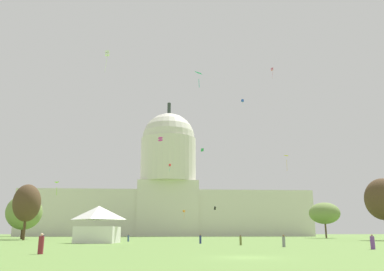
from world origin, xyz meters
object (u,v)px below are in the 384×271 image
(kite_white_mid, at_px, (107,54))
(kite_lime_low, at_px, (59,184))
(person_maroon_mid_left, at_px, (41,245))
(kite_red_mid, at_px, (170,165))
(person_navy_lawn_far_right, at_px, (43,239))
(kite_black_low, at_px, (215,208))
(kite_blue_high, at_px, (242,101))
(kite_turquoise_mid, at_px, (201,75))
(person_grey_edge_west, at_px, (284,241))
(person_purple_back_left, at_px, (373,243))
(tree_west_far, at_px, (24,212))
(tree_west_near, at_px, (27,203))
(person_denim_deep_crowd, at_px, (128,238))
(kite_green_mid, at_px, (202,150))
(event_tent, at_px, (98,224))
(tree_east_near, at_px, (383,199))
(tree_east_mid, at_px, (324,213))
(kite_orange_low, at_px, (184,211))
(person_maroon_front_right, at_px, (112,238))
(kite_magenta_mid, at_px, (160,139))
(kite_pink_high, at_px, (272,69))
(person_navy_lawn_far_left, at_px, (200,239))
(capitol_building, at_px, (168,190))
(person_olive_mid_center, at_px, (241,240))
(kite_gold_mid, at_px, (288,157))

(kite_white_mid, distance_m, kite_lime_low, 25.08)
(person_maroon_mid_left, xyz_separation_m, kite_red_mid, (13.13, 135.15, 29.83))
(person_navy_lawn_far_right, bearing_deg, kite_black_low, 75.62)
(kite_blue_high, distance_m, kite_turquoise_mid, 72.10)
(person_grey_edge_west, distance_m, kite_lime_low, 40.74)
(person_navy_lawn_far_right, relative_size, kite_blue_high, 0.55)
(person_purple_back_left, distance_m, kite_turquoise_mid, 34.54)
(tree_west_far, xyz_separation_m, tree_west_near, (6.18, -17.03, 1.42))
(person_denim_deep_crowd, height_order, kite_green_mid, kite_green_mid)
(event_tent, xyz_separation_m, tree_west_near, (-21.97, 27.62, 5.59))
(kite_lime_low, distance_m, kite_turquoise_mid, 31.80)
(tree_east_near, bearing_deg, kite_green_mid, 150.69)
(tree_east_mid, xyz_separation_m, kite_orange_low, (-44.47, 45.42, 2.85))
(person_maroon_front_right, xyz_separation_m, person_maroon_mid_left, (-0.33, -46.56, 0.02))
(person_maroon_mid_left, height_order, kite_orange_low, kite_orange_low)
(kite_lime_low, bearing_deg, kite_blue_high, -32.39)
(person_maroon_mid_left, relative_size, person_grey_edge_west, 1.14)
(kite_magenta_mid, bearing_deg, kite_pink_high, -86.31)
(person_purple_back_left, relative_size, person_maroon_front_right, 0.96)
(person_navy_lawn_far_right, bearing_deg, person_navy_lawn_far_left, -4.02)
(capitol_building, distance_m, person_denim_deep_crowd, 113.46)
(tree_west_far, height_order, kite_white_mid, kite_white_mid)
(kite_magenta_mid, height_order, kite_orange_low, kite_magenta_mid)
(event_tent, height_order, person_grey_edge_west, event_tent)
(kite_orange_low, xyz_separation_m, kite_black_low, (12.40, -10.01, 0.75))
(person_purple_back_left, xyz_separation_m, person_navy_lawn_far_left, (-16.94, 24.29, 0.00))
(person_denim_deep_crowd, relative_size, kite_turquoise_mid, 0.67)
(capitol_building, distance_m, tree_east_near, 116.59)
(kite_green_mid, height_order, kite_turquoise_mid, kite_turquoise_mid)
(tree_west_far, relative_size, person_navy_lawn_far_right, 8.85)
(person_maroon_front_right, relative_size, kite_green_mid, 1.68)
(event_tent, bearing_deg, kite_blue_high, 60.48)
(person_olive_mid_center, xyz_separation_m, kite_turquoise_mid, (-5.81, -0.45, 25.68))
(tree_east_mid, distance_m, kite_white_mid, 97.40)
(person_purple_back_left, bearing_deg, kite_green_mid, 80.49)
(person_olive_mid_center, bearing_deg, person_maroon_front_right, 5.87)
(person_olive_mid_center, relative_size, person_maroon_front_right, 0.87)
(tree_east_mid, distance_m, person_grey_edge_west, 87.03)
(person_grey_edge_west, xyz_separation_m, kite_gold_mid, (20.48, 58.90, 22.46))
(tree_west_far, xyz_separation_m, kite_blue_high, (65.96, 7.57, 37.88))
(person_denim_deep_crowd, xyz_separation_m, kite_white_mid, (-2.21, -26.43, 28.67))
(tree_east_mid, distance_m, kite_lime_low, 92.59)
(tree_west_far, relative_size, person_denim_deep_crowd, 8.81)
(tree_east_near, height_order, person_purple_back_left, tree_east_near)
(person_navy_lawn_far_left, bearing_deg, kite_gold_mid, 151.66)
(kite_turquoise_mid, bearing_deg, kite_pink_high, 21.71)
(kite_magenta_mid, distance_m, kite_red_mid, 72.89)
(person_navy_lawn_far_left, distance_m, kite_black_low, 98.70)
(person_olive_mid_center, bearing_deg, tree_east_near, -88.51)
(person_navy_lawn_far_right, distance_m, person_maroon_front_right, 13.54)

